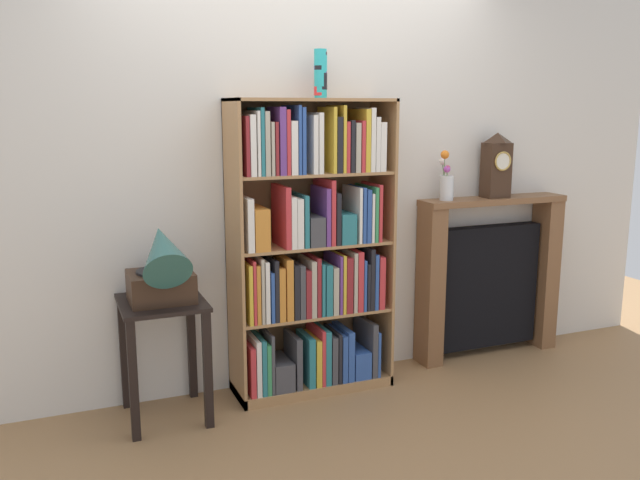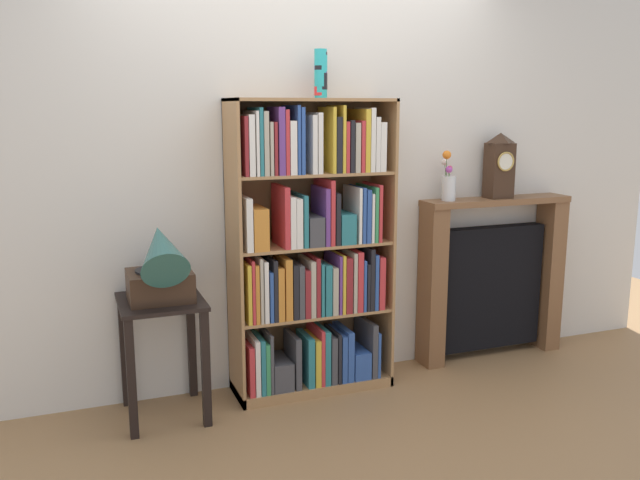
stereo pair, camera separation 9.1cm
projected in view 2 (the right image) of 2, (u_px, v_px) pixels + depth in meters
The scene contains 9 objects.
ground_plane at pixel (317, 394), 4.01m from camera, with size 7.93×6.40×0.02m, color #997047.
wall_back at pixel (333, 171), 4.11m from camera, with size 4.93×0.08×2.60m, color silver.
bookshelf at pixel (311, 258), 3.92m from camera, with size 0.95×0.35×1.74m.
cup_stack at pixel (321, 74), 3.80m from camera, with size 0.08×0.08×0.27m.
side_table_left at pixel (162, 332), 3.63m from camera, with size 0.45×0.48×0.67m.
gramophone at pixel (161, 266), 3.48m from camera, with size 0.34×0.48×0.50m.
fireplace_mantel at pixel (491, 279), 4.53m from camera, with size 1.06×0.21×1.10m.
mantel_clock at pixel (499, 166), 4.37m from camera, with size 0.17×0.14×0.43m.
flower_vase at pixel (448, 182), 4.25m from camera, with size 0.11×0.12×0.32m.
Camera 2 is at (-1.32, -3.51, 1.69)m, focal length 37.39 mm.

